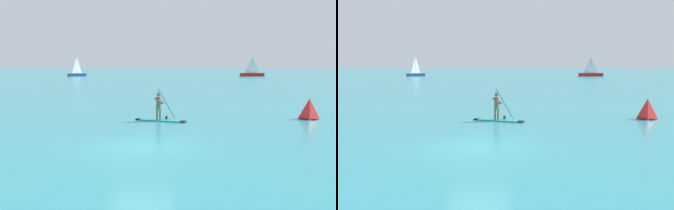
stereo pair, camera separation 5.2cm
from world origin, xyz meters
The scene contains 5 objects.
ground centered at (0.00, 0.00, 0.00)m, with size 440.00×440.00×0.00m, color teal.
paddleboarder_mid_center centered at (-0.06, 6.93, 0.42)m, with size 3.10×1.19×1.95m.
race_marker_buoy centered at (8.93, 8.63, 0.56)m, with size 1.12×1.12×1.26m.
sailboat_left_horizon centered at (-30.73, 78.74, 0.81)m, with size 4.35×3.98×6.15m.
sailboat_right_horizon centered at (14.69, 82.39, 0.74)m, with size 6.32×2.92×6.13m.
Camera 2 is at (2.60, -14.33, 3.41)m, focal length 39.18 mm.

